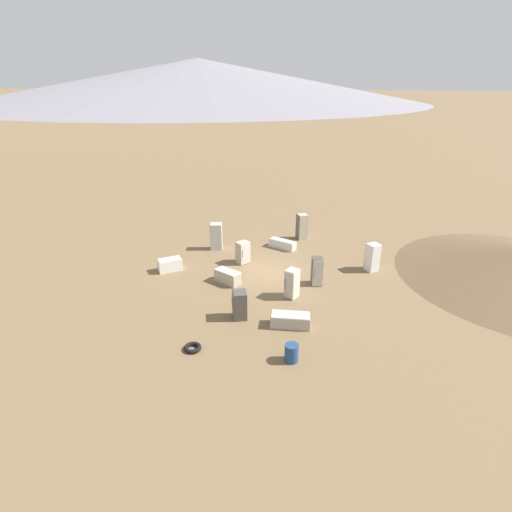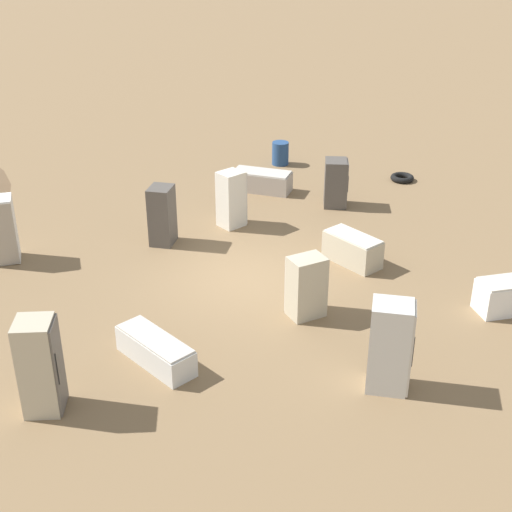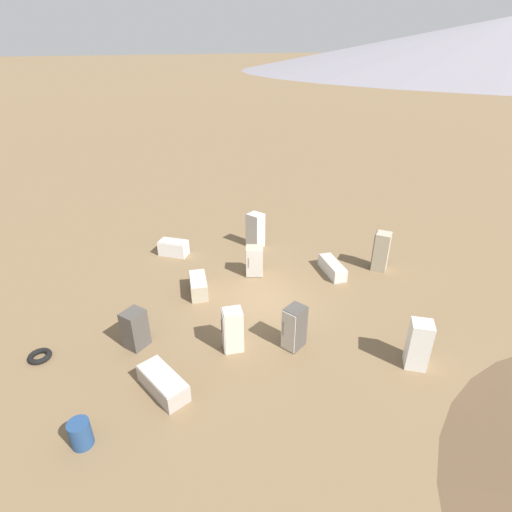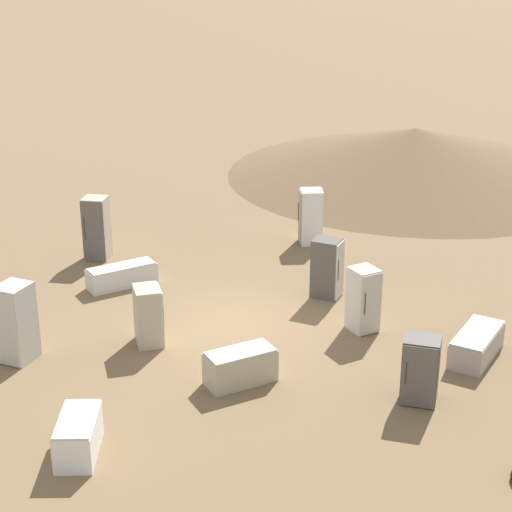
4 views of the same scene
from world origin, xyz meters
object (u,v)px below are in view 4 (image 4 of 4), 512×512
(discarded_fridge_7, at_px, (122,276))
(discarded_fridge_8, at_px, (97,228))
(discarded_fridge_5, at_px, (148,316))
(discarded_fridge_10, at_px, (363,300))
(discarded_fridge_0, at_px, (477,345))
(discarded_fridge_9, at_px, (16,323))
(discarded_fridge_4, at_px, (78,436))
(discarded_fridge_6, at_px, (311,217))
(discarded_fridge_1, at_px, (240,367))
(discarded_fridge_3, at_px, (420,370))
(discarded_fridge_2, at_px, (327,268))

(discarded_fridge_7, relative_size, discarded_fridge_8, 1.07)
(discarded_fridge_5, height_order, discarded_fridge_10, discarded_fridge_10)
(discarded_fridge_0, xyz_separation_m, discarded_fridge_10, (0.30, -2.81, 0.48))
(discarded_fridge_7, height_order, discarded_fridge_10, discarded_fridge_10)
(discarded_fridge_9, bearing_deg, discarded_fridge_0, -156.09)
(discarded_fridge_4, xyz_separation_m, discarded_fridge_6, (-12.06, -2.66, 0.48))
(discarded_fridge_6, distance_m, discarded_fridge_7, 6.33)
(discarded_fridge_10, bearing_deg, discarded_fridge_5, -21.14)
(discarded_fridge_8, bearing_deg, discarded_fridge_0, 156.03)
(discarded_fridge_6, relative_size, discarded_fridge_9, 0.94)
(discarded_fridge_9, bearing_deg, discarded_fridge_8, -73.12)
(discarded_fridge_1, relative_size, discarded_fridge_5, 1.16)
(discarded_fridge_1, relative_size, discarded_fridge_10, 1.03)
(discarded_fridge_5, relative_size, discarded_fridge_8, 0.76)
(discarded_fridge_5, height_order, discarded_fridge_6, discarded_fridge_6)
(discarded_fridge_7, distance_m, discarded_fridge_9, 4.62)
(discarded_fridge_9, bearing_deg, discarded_fridge_1, -168.42)
(discarded_fridge_6, distance_m, discarded_fridge_9, 10.37)
(discarded_fridge_5, bearing_deg, discarded_fridge_0, 69.37)
(discarded_fridge_3, relative_size, discarded_fridge_4, 0.92)
(discarded_fridge_2, xyz_separation_m, discarded_fridge_5, (4.80, -1.93, -0.09))
(discarded_fridge_1, height_order, discarded_fridge_9, discarded_fridge_9)
(discarded_fridge_8, height_order, discarded_fridge_9, discarded_fridge_8)
(discarded_fridge_3, distance_m, discarded_fridge_8, 11.46)
(discarded_fridge_0, bearing_deg, discarded_fridge_8, 178.16)
(discarded_fridge_2, height_order, discarded_fridge_3, discarded_fridge_2)
(discarded_fridge_2, xyz_separation_m, discarded_fridge_8, (1.63, -6.94, 0.13))
(discarded_fridge_7, bearing_deg, discarded_fridge_2, 51.33)
(discarded_fridge_0, distance_m, discarded_fridge_10, 2.86)
(discarded_fridge_2, bearing_deg, discarded_fridge_4, -11.28)
(discarded_fridge_3, xyz_separation_m, discarded_fridge_8, (-1.78, -11.31, 0.22))
(discarded_fridge_1, height_order, discarded_fridge_3, discarded_fridge_3)
(discarded_fridge_5, relative_size, discarded_fridge_6, 0.83)
(discarded_fridge_5, distance_m, discarded_fridge_10, 5.17)
(discarded_fridge_8, relative_size, discarded_fridge_10, 1.16)
(discarded_fridge_6, xyz_separation_m, discarded_fridge_10, (4.34, 4.33, -0.06))
(discarded_fridge_3, bearing_deg, discarded_fridge_6, -63.69)
(discarded_fridge_6, xyz_separation_m, discarded_fridge_9, (10.30, -1.22, 0.06))
(discarded_fridge_0, xyz_separation_m, discarded_fridge_4, (8.02, -4.48, 0.06))
(discarded_fridge_0, xyz_separation_m, discarded_fridge_8, (0.74, -11.52, 0.61))
(discarded_fridge_9, bearing_deg, discarded_fridge_2, -130.79)
(discarded_fridge_7, relative_size, discarded_fridge_9, 1.09)
(discarded_fridge_10, bearing_deg, discarded_fridge_8, -62.57)
(discarded_fridge_4, distance_m, discarded_fridge_5, 4.59)
(discarded_fridge_0, relative_size, discarded_fridge_9, 1.05)
(discarded_fridge_4, relative_size, discarded_fridge_10, 0.97)
(discarded_fridge_3, relative_size, discarded_fridge_8, 0.77)
(discarded_fridge_6, bearing_deg, discarded_fridge_9, 133.62)
(discarded_fridge_8, height_order, discarded_fridge_10, discarded_fridge_8)
(discarded_fridge_4, height_order, discarded_fridge_7, discarded_fridge_4)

